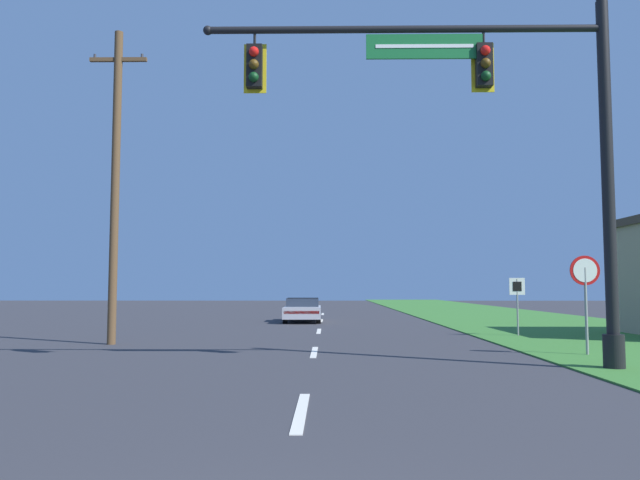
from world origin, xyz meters
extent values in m
cube|color=#38752D|center=(10.50, 30.00, 0.02)|extent=(10.00, 110.00, 0.04)
cube|color=silver|center=(0.00, 6.00, 0.01)|extent=(0.16, 2.80, 0.01)
cube|color=silver|center=(0.00, 14.00, 0.01)|extent=(0.16, 2.80, 0.01)
cube|color=silver|center=(0.00, 22.00, 0.01)|extent=(0.16, 2.80, 0.01)
cube|color=silver|center=(0.00, 30.00, 0.01)|extent=(0.16, 2.80, 0.01)
cube|color=silver|center=(0.00, 38.00, 0.01)|extent=(0.16, 2.80, 0.01)
cylinder|color=black|center=(6.40, 10.52, 0.39)|extent=(0.44, 0.44, 0.70)
cylinder|color=black|center=(6.40, 10.52, 4.02)|extent=(0.26, 0.26, 7.96)
cylinder|color=black|center=(2.06, 10.52, 7.40)|extent=(8.68, 0.16, 0.16)
sphere|color=black|center=(-2.28, 10.52, 7.40)|extent=(0.21, 0.21, 0.21)
cube|color=#196B33|center=(2.49, 10.52, 7.01)|extent=(2.55, 0.06, 0.55)
cube|color=white|center=(2.49, 10.48, 7.01)|extent=(2.14, 0.01, 0.08)
cylinder|color=black|center=(-1.24, 10.52, 7.23)|extent=(0.06, 0.06, 0.35)
cube|color=yellow|center=(-1.24, 10.65, 6.58)|extent=(0.50, 0.03, 1.11)
cube|color=black|center=(-1.24, 10.52, 6.58)|extent=(0.34, 0.24, 0.95)
sphere|color=red|center=(-1.24, 10.38, 6.86)|extent=(0.22, 0.22, 0.22)
sphere|color=#51380F|center=(-1.24, 10.38, 6.58)|extent=(0.22, 0.22, 0.22)
sphere|color=#0F3D19|center=(-1.24, 10.38, 6.29)|extent=(0.22, 0.22, 0.22)
cylinder|color=black|center=(3.80, 10.52, 7.23)|extent=(0.06, 0.06, 0.35)
cube|color=yellow|center=(3.80, 10.65, 6.58)|extent=(0.50, 0.03, 1.11)
cube|color=black|center=(3.80, 10.52, 6.58)|extent=(0.34, 0.24, 0.95)
sphere|color=red|center=(3.80, 10.38, 6.86)|extent=(0.22, 0.22, 0.22)
sphere|color=#51380F|center=(3.80, 10.38, 6.58)|extent=(0.22, 0.22, 0.22)
sphere|color=#0F3D19|center=(3.80, 10.38, 6.29)|extent=(0.22, 0.22, 0.22)
cylinder|color=black|center=(-0.15, 30.52, 0.32)|extent=(0.22, 0.64, 0.64)
cylinder|color=black|center=(-1.75, 30.50, 0.32)|extent=(0.22, 0.64, 0.64)
cylinder|color=black|center=(-0.10, 27.30, 0.32)|extent=(0.22, 0.64, 0.64)
cylinder|color=black|center=(-1.70, 27.28, 0.32)|extent=(0.22, 0.64, 0.64)
cube|color=#B7B7BC|center=(-0.93, 28.90, 0.50)|extent=(1.89, 4.64, 0.55)
cube|color=#283342|center=(-0.93, 29.02, 0.98)|extent=(1.63, 1.96, 0.42)
cube|color=#B7B7BC|center=(-0.93, 29.02, 1.16)|extent=(1.59, 1.92, 0.06)
cube|color=#B71414|center=(-0.89, 26.62, 0.56)|extent=(1.68, 0.09, 0.14)
cylinder|color=gray|center=(6.93, 13.18, 1.14)|extent=(0.07, 0.07, 2.20)
cylinder|color=red|center=(6.93, 13.18, 2.16)|extent=(0.76, 0.04, 0.76)
cylinder|color=white|center=(6.93, 13.15, 2.16)|extent=(0.61, 0.01, 0.61)
cylinder|color=gray|center=(7.08, 19.45, 1.04)|extent=(0.06, 0.06, 2.00)
cube|color=white|center=(7.08, 19.45, 1.77)|extent=(0.55, 0.04, 0.60)
cube|color=black|center=(7.08, 19.42, 1.77)|extent=(0.31, 0.01, 0.34)
cylinder|color=brown|center=(-6.24, 16.24, 4.90)|extent=(0.26, 0.26, 9.80)
cube|color=brown|center=(-6.24, 16.24, 8.90)|extent=(1.80, 0.12, 0.12)
cylinder|color=#333338|center=(-6.99, 16.24, 9.02)|extent=(0.08, 0.08, 0.12)
cylinder|color=#333338|center=(-5.49, 16.24, 9.02)|extent=(0.08, 0.08, 0.12)
camera|label=1|loc=(0.39, -2.83, 1.73)|focal=35.00mm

